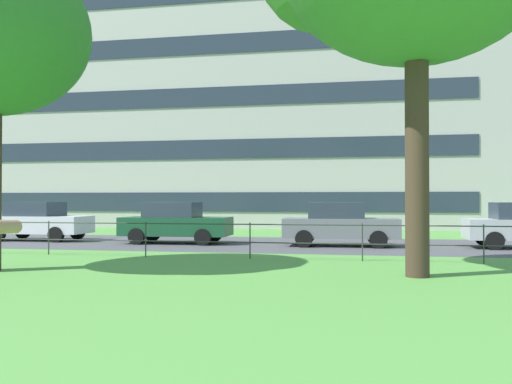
{
  "coord_description": "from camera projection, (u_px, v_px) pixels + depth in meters",
  "views": [
    {
      "loc": [
        2.94,
        -0.45,
        1.63
      ],
      "look_at": [
        1.3,
        8.26,
        1.75
      ],
      "focal_mm": 38.33,
      "sensor_mm": 36.0,
      "label": 1
    }
  ],
  "objects": [
    {
      "name": "street_strip",
      "position": [
        277.0,
        244.0,
        20.03
      ],
      "size": [
        80.0,
        7.08,
        0.01
      ],
      "primitive_type": "cube",
      "color": "#4C4C51",
      "rests_on": "ground"
    },
    {
      "name": "park_fence",
      "position": [
        250.0,
        235.0,
        15.05
      ],
      "size": [
        30.48,
        0.04,
        1.0
      ],
      "color": "#333833",
      "rests_on": "ground"
    },
    {
      "name": "car_white_far_left",
      "position": [
        38.0,
        221.0,
        21.81
      ],
      "size": [
        4.0,
        1.82,
        1.54
      ],
      "color": "silver",
      "rests_on": "ground"
    },
    {
      "name": "car_dark_green_center",
      "position": [
        175.0,
        222.0,
        20.36
      ],
      "size": [
        4.02,
        1.86,
        1.54
      ],
      "color": "#194C2D",
      "rests_on": "ground"
    },
    {
      "name": "car_grey_left",
      "position": [
        340.0,
        224.0,
        19.21
      ],
      "size": [
        4.06,
        1.92,
        1.54
      ],
      "color": "slate",
      "rests_on": "ground"
    },
    {
      "name": "apartment_building_background",
      "position": [
        238.0,
        92.0,
        38.34
      ],
      "size": [
        34.68,
        14.9,
        18.4
      ],
      "color": "#B7B2AD",
      "rests_on": "ground"
    }
  ]
}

